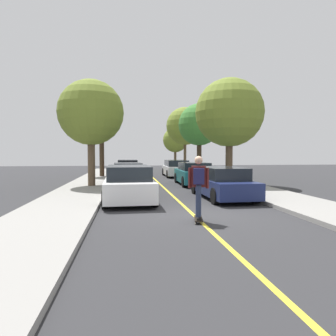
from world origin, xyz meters
TOP-DOWN VIEW (x-y plane):
  - ground at (0.00, 0.00)m, footprint 80.00×80.00m
  - sidewalk_left at (-4.34, 0.00)m, footprint 2.57×56.00m
  - sidewalk_right at (4.34, 0.00)m, footprint 2.57×56.00m
  - center_line at (0.00, 4.00)m, footprint 0.12×39.20m
  - parked_car_left_nearest at (-2.01, 3.03)m, footprint 2.07×4.40m
  - parked_car_left_near at (-2.01, 9.36)m, footprint 2.03×4.23m
  - parked_car_left_far at (-2.01, 15.81)m, footprint 1.85×4.56m
  - parked_car_left_farthest at (-2.01, 21.31)m, footprint 1.97×4.48m
  - parked_car_right_nearest at (2.01, 3.46)m, footprint 1.94×4.61m
  - parked_car_right_near at (2.01, 9.24)m, footprint 1.94×4.30m
  - parked_car_right_far at (2.01, 16.12)m, footprint 1.99×4.60m
  - street_tree_left_nearest at (-4.03, 8.23)m, footprint 3.62×3.62m
  - street_tree_left_near at (-4.03, 15.54)m, footprint 3.15×3.15m
  - street_tree_right_nearest at (4.03, 8.53)m, footprint 4.08×4.08m
  - street_tree_right_near at (4.03, 16.32)m, footprint 3.54×3.54m
  - street_tree_right_far at (4.03, 22.80)m, footprint 3.97×3.97m
  - street_tree_right_farthest at (4.03, 29.46)m, footprint 3.13×3.13m
  - skateboard at (-0.07, -0.95)m, footprint 0.38×0.87m
  - skateboarder at (-0.08, -0.99)m, footprint 0.59×0.71m

SIDE VIEW (x-z plane):
  - ground at x=0.00m, z-range 0.00..0.00m
  - center_line at x=0.00m, z-range 0.00..0.01m
  - sidewalk_left at x=-4.34m, z-range 0.00..0.14m
  - sidewalk_right at x=4.34m, z-range 0.00..0.14m
  - skateboard at x=-0.07m, z-range 0.04..0.14m
  - parked_car_left_farthest at x=-2.01m, z-range 0.00..1.31m
  - parked_car_left_near at x=-2.01m, z-range -0.02..1.34m
  - parked_car_right_nearest at x=2.01m, z-range -0.01..1.33m
  - parked_car_right_near at x=2.01m, z-range -0.01..1.37m
  - parked_car_right_far at x=2.01m, z-range 0.00..1.38m
  - parked_car_left_far at x=-2.01m, z-range -0.01..1.40m
  - parked_car_left_nearest at x=-2.01m, z-range 0.00..1.44m
  - skateboarder at x=-0.08m, z-range 0.23..1.99m
  - street_tree_right_farthest at x=4.03m, z-range 1.09..6.14m
  - street_tree_left_nearest at x=-4.03m, z-range 1.24..7.12m
  - street_tree_right_near at x=4.03m, z-range 1.34..7.35m
  - street_tree_right_nearest at x=4.03m, z-range 1.22..7.49m
  - street_tree_left_near at x=-4.03m, z-range 1.62..7.82m
  - street_tree_right_far at x=4.03m, z-range 1.47..8.13m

